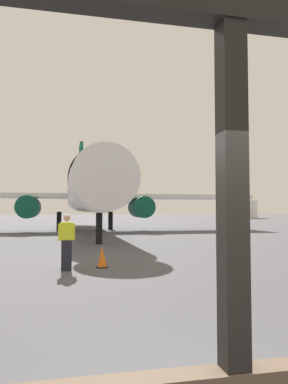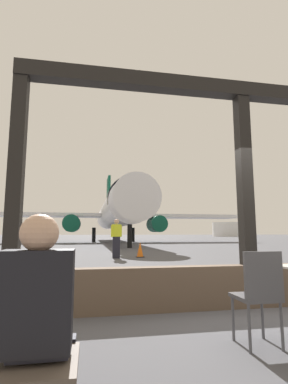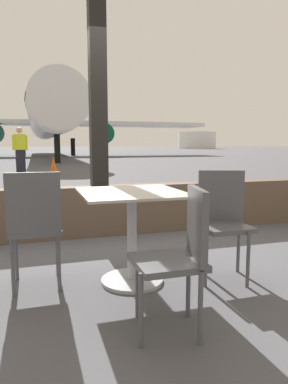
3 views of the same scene
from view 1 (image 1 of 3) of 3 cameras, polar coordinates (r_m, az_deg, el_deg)
The scene contains 6 objects.
ground_plane at distance 42.76m, azimuth -10.51°, elevation -5.33°, with size 220.00×220.00×0.00m, color #4C4C51.
window_frame at distance 3.05m, azimuth 13.86°, elevation -13.50°, with size 7.23×0.24×3.65m.
airplane at distance 32.38m, azimuth -8.98°, elevation -0.11°, with size 31.18×31.58×10.14m.
ground_crew_worker at distance 11.63m, azimuth -12.07°, elevation -7.61°, with size 0.51×0.32×1.74m.
traffic_cone at distance 12.12m, azimuth -6.59°, elevation -10.16°, with size 0.36×0.36×0.70m.
fuel_storage_tank at distance 87.42m, azimuth 14.35°, elevation -2.67°, with size 9.35×9.35×4.07m, color white.
Camera 1 is at (-1.31, -2.70, 1.88)m, focal length 33.94 mm.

